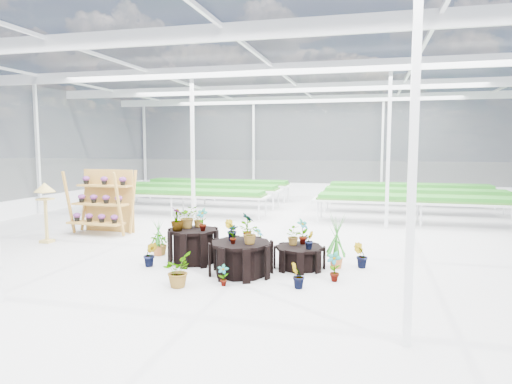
% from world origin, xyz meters
% --- Properties ---
extents(ground_plane, '(24.00, 24.00, 0.00)m').
position_xyz_m(ground_plane, '(0.00, 0.00, 0.00)').
color(ground_plane, gray).
rests_on(ground_plane, ground).
extents(greenhouse_shell, '(18.00, 24.00, 4.50)m').
position_xyz_m(greenhouse_shell, '(0.00, 0.00, 2.25)').
color(greenhouse_shell, white).
rests_on(greenhouse_shell, ground).
extents(steel_frame, '(18.00, 24.00, 4.50)m').
position_xyz_m(steel_frame, '(0.00, 0.00, 2.25)').
color(steel_frame, silver).
rests_on(steel_frame, ground).
extents(nursery_benches, '(16.00, 7.00, 0.84)m').
position_xyz_m(nursery_benches, '(0.00, 7.20, 0.42)').
color(nursery_benches, silver).
rests_on(nursery_benches, ground).
extents(plinth_tall, '(1.03, 1.03, 0.70)m').
position_xyz_m(plinth_tall, '(-1.00, -0.97, 0.35)').
color(plinth_tall, black).
rests_on(plinth_tall, ground).
extents(plinth_mid, '(1.51, 1.51, 0.62)m').
position_xyz_m(plinth_mid, '(0.20, -1.57, 0.31)').
color(plinth_mid, black).
rests_on(plinth_mid, ground).
extents(plinth_low, '(1.15, 1.15, 0.44)m').
position_xyz_m(plinth_low, '(1.20, -0.87, 0.22)').
color(plinth_low, black).
rests_on(plinth_low, ground).
extents(shelf_rack, '(1.69, 0.94, 1.75)m').
position_xyz_m(shelf_rack, '(-4.59, 1.29, 0.88)').
color(shelf_rack, '#A97B33').
rests_on(shelf_rack, ground).
extents(bird_table, '(0.48, 0.48, 1.51)m').
position_xyz_m(bird_table, '(-5.29, -0.05, 0.75)').
color(bird_table, tan).
rests_on(bird_table, ground).
extents(nursery_plants, '(4.76, 3.26, 1.25)m').
position_xyz_m(nursery_plants, '(-0.16, -0.98, 0.52)').
color(nursery_plants, '#23731F').
rests_on(nursery_plants, ground).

